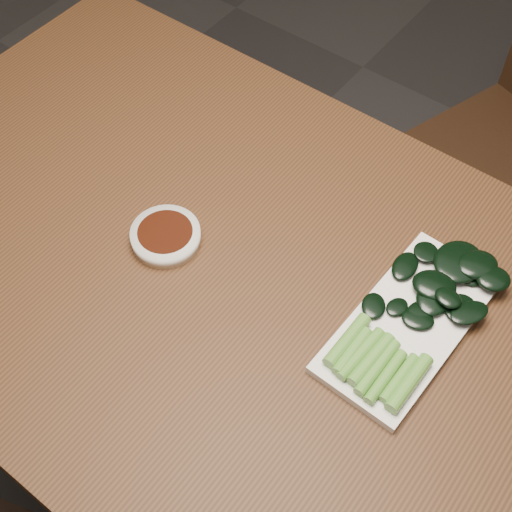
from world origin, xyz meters
name	(u,v)px	position (x,y,z in m)	size (l,w,h in m)	color
ground	(258,466)	(0.00, 0.00, 0.00)	(6.00, 6.00, 0.00)	#292727
table	(259,314)	(0.00, 0.00, 0.68)	(1.40, 0.80, 0.75)	#432613
sauce_bowl	(166,236)	(-0.16, -0.02, 0.76)	(0.10, 0.10, 0.02)	white
serving_plate	(408,324)	(0.20, 0.07, 0.76)	(0.15, 0.29, 0.01)	white
gai_lan	(424,309)	(0.21, 0.10, 0.77)	(0.17, 0.31, 0.02)	#5B9B35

